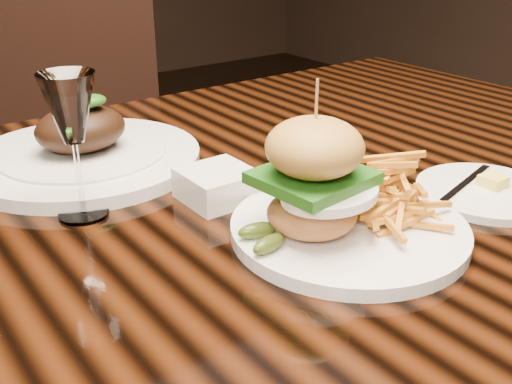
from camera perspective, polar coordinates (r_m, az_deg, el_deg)
dining_table at (r=0.77m, az=-5.50°, el=-6.01°), size 1.60×0.90×0.75m
burger_plate at (r=0.64m, az=8.79°, el=-0.42°), size 0.26×0.26×0.18m
side_saucer at (r=0.80m, az=21.06°, el=0.06°), size 0.17×0.17×0.02m
ramekin at (r=0.73m, az=-3.69°, el=0.68°), size 0.09×0.09×0.04m
wine_glass at (r=0.68m, az=-17.24°, el=7.13°), size 0.06×0.06×0.17m
far_dish at (r=0.87m, az=-16.09°, el=3.70°), size 0.32×0.32×0.10m
chair_far at (r=1.64m, az=-16.32°, el=4.81°), size 0.57×0.58×0.95m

